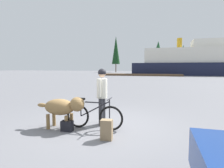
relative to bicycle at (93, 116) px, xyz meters
The scene contains 12 objects.
ground_plane 0.50m from the bicycle, 66.80° to the left, with size 160.00×160.00×0.00m, color slate.
bicycle is the anchor object (origin of this frame).
person_cyclist 0.80m from the bicycle, 75.21° to the left, with size 0.32×0.53×1.72m.
dog 0.91m from the bicycle, 167.12° to the right, with size 1.50×0.54×0.94m.
backpack 0.88m from the bicycle, 47.33° to the right, with size 0.28×0.20×0.49m, color #8C7251.
handbag_pannier 0.77m from the bicycle, 150.15° to the right, with size 0.32×0.18×0.29m, color black.
dock_pier 33.40m from the bicycle, 94.52° to the left, with size 16.65×2.41×0.40m, color brown.
ferry_boat 40.70m from the bicycle, 77.69° to the left, with size 26.61×8.51×8.30m.
pine_tree_far_left 60.78m from the bicycle, 103.73° to the left, with size 2.84×2.84×12.67m.
pine_tree_center 60.50m from the bicycle, 89.84° to the left, with size 4.40×4.40×10.57m.
pine_tree_far_right 60.30m from the bicycle, 73.44° to the left, with size 3.90×3.90×8.91m.
pine_tree_mid_back 63.15m from the bicycle, 82.37° to the left, with size 3.68×3.68×9.26m.
Camera 1 is at (1.74, -5.06, 1.76)m, focal length 29.29 mm.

